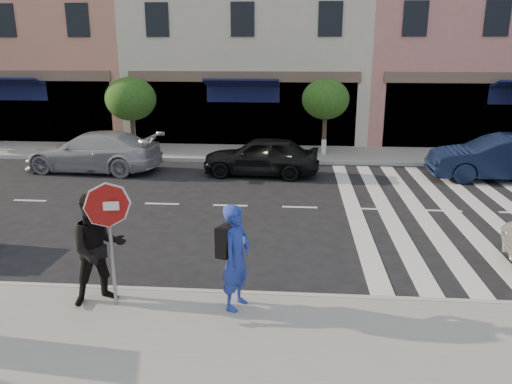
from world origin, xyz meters
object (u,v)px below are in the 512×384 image
Objects in this scene: photographer at (236,257)px; car_far_right at (501,158)px; walker at (98,249)px; car_far_mid at (261,156)px; stop_sign at (108,216)px; car_far_left at (93,152)px.

car_far_right is at bearing -18.03° from photographer.
walker reaches higher than photographer.
stop_sign is at bearing -6.54° from car_far_mid.
walker is 0.48× the size of car_far_mid.
car_far_left is at bearing -87.59° from car_far_mid.
car_far_mid is at bearing -88.51° from car_far_right.
stop_sign is 0.47× the size of car_far_right.
walker is at bearing 148.64° from stop_sign.
car_far_left is at bearing 104.80° from stop_sign.
stop_sign is at bearing 114.51° from photographer.
car_far_right is at bearing 9.91° from walker.
walker reaches higher than car_far_mid.
car_far_left reaches higher than car_far_mid.
photographer reaches higher than car_far_mid.
car_far_right is (14.32, -0.18, 0.05)m from car_far_left.
stop_sign is 0.54× the size of car_far_mid.
car_far_left is (-6.43, 9.78, -0.34)m from photographer.
car_far_left is 14.32m from car_far_right.
stop_sign reaches higher than car_far_right.
stop_sign is at bearing -44.24° from car_far_right.
car_far_mid is (6.17, -0.18, -0.03)m from car_far_left.
stop_sign is 10.85m from car_far_left.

